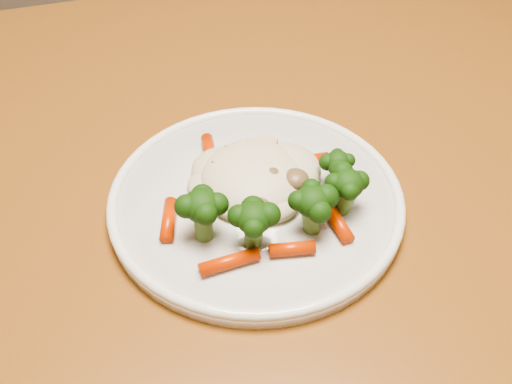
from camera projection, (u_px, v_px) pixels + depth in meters
The scene contains 3 objects.
dining_table at pixel (268, 228), 0.71m from camera, with size 1.32×0.98×0.75m.
plate at pixel (256, 202), 0.59m from camera, with size 0.27×0.27×0.01m, color white.
meal at pixel (266, 186), 0.57m from camera, with size 0.19×0.18×0.05m.
Camera 1 is at (-0.19, -0.69, 1.17)m, focal length 45.00 mm.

